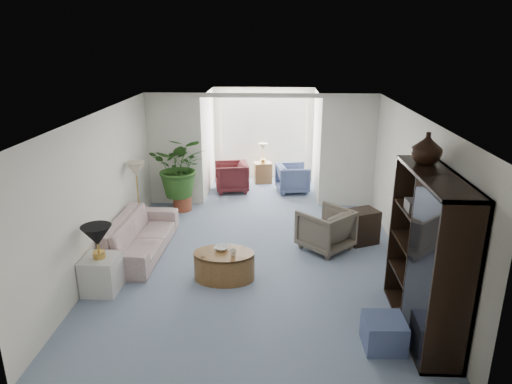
{
  "coord_description": "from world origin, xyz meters",
  "views": [
    {
      "loc": [
        0.33,
        -6.94,
        3.62
      ],
      "look_at": [
        0.0,
        0.6,
        1.1
      ],
      "focal_mm": 32.68,
      "sensor_mm": 36.0,
      "label": 1
    }
  ],
  "objects_px": {
    "table_lamp": "(97,236)",
    "sunroom_chair_blue": "(293,178)",
    "end_table": "(101,275)",
    "entertainment_cabinet": "(428,255)",
    "wingback_chair": "(326,229)",
    "sunroom_table": "(263,173)",
    "coffee_table": "(224,266)",
    "plant_pot": "(182,203)",
    "floor_lamp": "(136,169)",
    "sunroom_chair_maroon": "(231,177)",
    "coffee_cup": "(233,253)",
    "coffee_bowl": "(221,248)",
    "framed_picture": "(417,171)",
    "cabinet_urn": "(427,148)",
    "ottoman": "(384,333)",
    "sofa": "(140,235)",
    "side_table_dark": "(362,226)"
  },
  "relations": [
    {
      "from": "sofa",
      "to": "ottoman",
      "type": "height_order",
      "value": "sofa"
    },
    {
      "from": "framed_picture",
      "to": "table_lamp",
      "type": "relative_size",
      "value": 1.14
    },
    {
      "from": "coffee_cup",
      "to": "plant_pot",
      "type": "height_order",
      "value": "coffee_cup"
    },
    {
      "from": "coffee_bowl",
      "to": "wingback_chair",
      "type": "bearing_deg",
      "value": 31.75
    },
    {
      "from": "floor_lamp",
      "to": "coffee_table",
      "type": "xyz_separation_m",
      "value": [
        1.85,
        -1.85,
        -1.02
      ]
    },
    {
      "from": "coffee_cup",
      "to": "cabinet_urn",
      "type": "xyz_separation_m",
      "value": [
        2.53,
        -0.59,
        1.79
      ]
    },
    {
      "from": "floor_lamp",
      "to": "plant_pot",
      "type": "relative_size",
      "value": 0.9
    },
    {
      "from": "entertainment_cabinet",
      "to": "cabinet_urn",
      "type": "bearing_deg",
      "value": 90.0
    },
    {
      "from": "table_lamp",
      "to": "wingback_chair",
      "type": "xyz_separation_m",
      "value": [
        3.46,
        1.64,
        -0.53
      ]
    },
    {
      "from": "sofa",
      "to": "coffee_cup",
      "type": "bearing_deg",
      "value": -118.03
    },
    {
      "from": "framed_picture",
      "to": "cabinet_urn",
      "type": "xyz_separation_m",
      "value": [
        -0.23,
        -1.03,
        0.59
      ]
    },
    {
      "from": "wingback_chair",
      "to": "sunroom_chair_blue",
      "type": "xyz_separation_m",
      "value": [
        -0.48,
        3.23,
        -0.03
      ]
    },
    {
      "from": "sofa",
      "to": "ottoman",
      "type": "distance_m",
      "value": 4.47
    },
    {
      "from": "coffee_bowl",
      "to": "ottoman",
      "type": "distance_m",
      "value": 2.78
    },
    {
      "from": "floor_lamp",
      "to": "sunroom_chair_blue",
      "type": "bearing_deg",
      "value": 39.88
    },
    {
      "from": "cabinet_urn",
      "to": "sunroom_chair_blue",
      "type": "distance_m",
      "value": 5.65
    },
    {
      "from": "end_table",
      "to": "coffee_table",
      "type": "distance_m",
      "value": 1.84
    },
    {
      "from": "sunroom_chair_blue",
      "to": "coffee_table",
      "type": "bearing_deg",
      "value": 154.58
    },
    {
      "from": "floor_lamp",
      "to": "plant_pot",
      "type": "xyz_separation_m",
      "value": [
        0.6,
        1.18,
        -1.09
      ]
    },
    {
      "from": "table_lamp",
      "to": "sunroom_chair_blue",
      "type": "bearing_deg",
      "value": 58.5
    },
    {
      "from": "sofa",
      "to": "end_table",
      "type": "relative_size",
      "value": 3.94
    },
    {
      "from": "end_table",
      "to": "entertainment_cabinet",
      "type": "distance_m",
      "value": 4.58
    },
    {
      "from": "coffee_table",
      "to": "coffee_cup",
      "type": "xyz_separation_m",
      "value": [
        0.15,
        -0.1,
        0.27
      ]
    },
    {
      "from": "coffee_table",
      "to": "cabinet_urn",
      "type": "height_order",
      "value": "cabinet_urn"
    },
    {
      "from": "coffee_table",
      "to": "plant_pot",
      "type": "distance_m",
      "value": 3.28
    },
    {
      "from": "table_lamp",
      "to": "coffee_bowl",
      "type": "bearing_deg",
      "value": 18.09
    },
    {
      "from": "coffee_cup",
      "to": "cabinet_urn",
      "type": "height_order",
      "value": "cabinet_urn"
    },
    {
      "from": "sofa",
      "to": "floor_lamp",
      "type": "relative_size",
      "value": 6.07
    },
    {
      "from": "end_table",
      "to": "sunroom_table",
      "type": "relative_size",
      "value": 1.04
    },
    {
      "from": "cabinet_urn",
      "to": "end_table",
      "type": "bearing_deg",
      "value": 177.07
    },
    {
      "from": "coffee_table",
      "to": "ottoman",
      "type": "xyz_separation_m",
      "value": [
        2.13,
        -1.61,
        -0.03
      ]
    },
    {
      "from": "coffee_cup",
      "to": "ottoman",
      "type": "xyz_separation_m",
      "value": [
        1.98,
        -1.51,
        -0.31
      ]
    },
    {
      "from": "wingback_chair",
      "to": "sunroom_table",
      "type": "xyz_separation_m",
      "value": [
        -1.23,
        3.98,
        -0.11
      ]
    },
    {
      "from": "coffee_table",
      "to": "coffee_cup",
      "type": "height_order",
      "value": "coffee_cup"
    },
    {
      "from": "side_table_dark",
      "to": "table_lamp",
      "type": "bearing_deg",
      "value": -155.03
    },
    {
      "from": "ottoman",
      "to": "sofa",
      "type": "bearing_deg",
      "value": 145.99
    },
    {
      "from": "floor_lamp",
      "to": "coffee_bowl",
      "type": "height_order",
      "value": "floor_lamp"
    },
    {
      "from": "side_table_dark",
      "to": "floor_lamp",
      "type": "bearing_deg",
      "value": 174.98
    },
    {
      "from": "plant_pot",
      "to": "cabinet_urn",
      "type": "bearing_deg",
      "value": -43.38
    },
    {
      "from": "wingback_chair",
      "to": "floor_lamp",
      "type": "bearing_deg",
      "value": -55.1
    },
    {
      "from": "framed_picture",
      "to": "sunroom_chair_blue",
      "type": "height_order",
      "value": "framed_picture"
    },
    {
      "from": "floor_lamp",
      "to": "coffee_table",
      "type": "relative_size",
      "value": 0.38
    },
    {
      "from": "floor_lamp",
      "to": "coffee_table",
      "type": "bearing_deg",
      "value": -44.9
    },
    {
      "from": "sunroom_chair_blue",
      "to": "table_lamp",
      "type": "bearing_deg",
      "value": 138.4
    },
    {
      "from": "coffee_bowl",
      "to": "sunroom_chair_blue",
      "type": "height_order",
      "value": "sunroom_chair_blue"
    },
    {
      "from": "floor_lamp",
      "to": "coffee_bowl",
      "type": "distance_m",
      "value": 2.62
    },
    {
      "from": "wingback_chair",
      "to": "plant_pot",
      "type": "height_order",
      "value": "wingback_chair"
    },
    {
      "from": "table_lamp",
      "to": "sunroom_chair_blue",
      "type": "xyz_separation_m",
      "value": [
        2.98,
        4.86,
        -0.56
      ]
    },
    {
      "from": "sofa",
      "to": "end_table",
      "type": "distance_m",
      "value": 1.37
    },
    {
      "from": "floor_lamp",
      "to": "sunroom_chair_maroon",
      "type": "bearing_deg",
      "value": 58.64
    }
  ]
}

